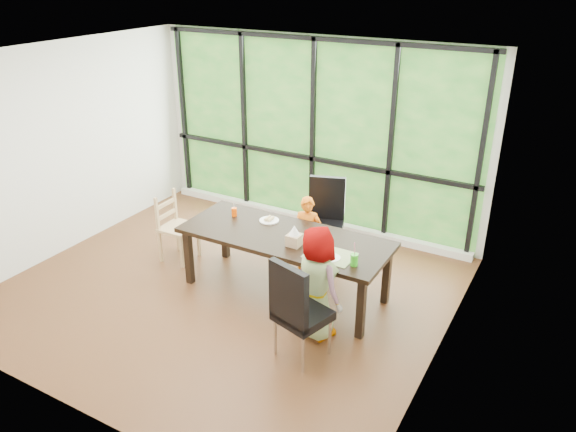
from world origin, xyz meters
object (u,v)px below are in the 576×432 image
(plate_near, at_px, (331,258))
(plate_far, at_px, (269,220))
(chair_window_leather, at_px, (325,222))
(chair_end_beech, at_px, (178,228))
(child_toddler, at_px, (308,235))
(green_cup, at_px, (354,260))
(child_older, at_px, (320,283))
(chair_interior_leather, at_px, (303,308))
(tissue_box, at_px, (294,240))
(orange_cup, at_px, (234,212))
(dining_table, at_px, (285,264))

(plate_near, bearing_deg, plate_far, 155.59)
(chair_window_leather, xyz_separation_m, plate_far, (-0.40, -0.71, 0.22))
(chair_end_beech, height_order, child_toddler, child_toddler)
(child_toddler, relative_size, green_cup, 7.89)
(chair_window_leather, distance_m, child_older, 1.62)
(chair_end_beech, height_order, plate_far, chair_end_beech)
(plate_far, height_order, green_cup, green_cup)
(chair_interior_leather, xyz_separation_m, child_toddler, (-0.72, 1.49, -0.04))
(green_cup, height_order, tissue_box, tissue_box)
(plate_near, bearing_deg, chair_end_beech, 173.34)
(plate_far, bearing_deg, orange_cup, -169.82)
(chair_window_leather, bearing_deg, child_older, -84.77)
(plate_near, bearing_deg, green_cup, -3.69)
(orange_cup, bearing_deg, dining_table, -11.04)
(dining_table, bearing_deg, chair_interior_leather, -51.72)
(chair_interior_leather, height_order, child_older, child_older)
(child_older, height_order, plate_near, child_older)
(orange_cup, bearing_deg, chair_interior_leather, -35.25)
(dining_table, relative_size, orange_cup, 23.47)
(chair_interior_leather, distance_m, plate_far, 1.59)
(chair_end_beech, height_order, tissue_box, chair_end_beech)
(plate_near, xyz_separation_m, orange_cup, (-1.48, 0.39, 0.05))
(child_older, distance_m, plate_near, 0.33)
(chair_interior_leather, bearing_deg, orange_cup, -19.05)
(chair_interior_leather, relative_size, plate_near, 5.27)
(chair_window_leather, xyz_separation_m, orange_cup, (-0.84, -0.79, 0.26))
(chair_end_beech, height_order, plate_near, chair_end_beech)
(chair_interior_leather, bearing_deg, child_toddler, -47.85)
(chair_window_leather, relative_size, chair_end_beech, 1.20)
(chair_window_leather, height_order, chair_end_beech, chair_window_leather)
(chair_end_beech, height_order, green_cup, chair_end_beech)
(plate_near, bearing_deg, child_older, -84.77)
(green_cup, bearing_deg, chair_window_leather, 127.02)
(dining_table, bearing_deg, plate_near, -18.83)
(child_toddler, bearing_deg, child_older, -73.50)
(chair_window_leather, xyz_separation_m, chair_interior_leather, (0.67, -1.86, 0.00))
(chair_interior_leather, relative_size, tissue_box, 7.18)
(plate_far, xyz_separation_m, green_cup, (1.30, -0.49, 0.06))
(chair_window_leather, distance_m, green_cup, 1.53)
(chair_interior_leather, relative_size, child_older, 0.88)
(child_toddler, bearing_deg, orange_cup, -168.84)
(plate_near, relative_size, green_cup, 1.62)
(plate_far, bearing_deg, chair_window_leather, 60.81)
(dining_table, xyz_separation_m, green_cup, (0.96, -0.25, 0.44))
(dining_table, distance_m, child_toddler, 0.58)
(dining_table, relative_size, green_cup, 19.10)
(chair_window_leather, bearing_deg, dining_table, -112.05)
(plate_far, relative_size, orange_cup, 2.28)
(chair_end_beech, bearing_deg, child_toddler, -73.01)
(plate_far, bearing_deg, plate_near, -24.41)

